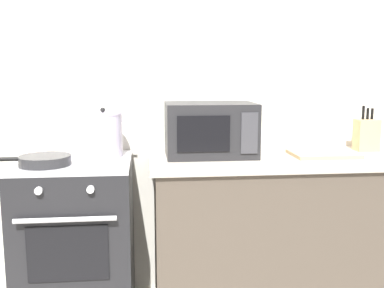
% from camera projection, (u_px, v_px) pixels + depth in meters
% --- Properties ---
extents(back_wall, '(4.40, 0.10, 2.50)m').
position_uv_depth(back_wall, '(188.00, 95.00, 2.78)').
color(back_wall, silver).
rests_on(back_wall, ground_plane).
extents(lower_cabinet_right, '(1.64, 0.56, 0.88)m').
position_uv_depth(lower_cabinet_right, '(295.00, 236.00, 2.62)').
color(lower_cabinet_right, '#4C4238').
rests_on(lower_cabinet_right, ground_plane).
extents(countertop_right, '(1.70, 0.60, 0.04)m').
position_uv_depth(countertop_right, '(298.00, 159.00, 2.55)').
color(countertop_right, '#ADA393').
rests_on(countertop_right, lower_cabinet_right).
extents(stove, '(0.60, 0.64, 0.92)m').
position_uv_depth(stove, '(78.00, 242.00, 2.47)').
color(stove, black).
rests_on(stove, ground_plane).
extents(stock_pot, '(0.30, 0.22, 0.28)m').
position_uv_depth(stock_pot, '(103.00, 134.00, 2.51)').
color(stock_pot, silver).
rests_on(stock_pot, stove).
extents(frying_pan, '(0.46, 0.26, 0.05)m').
position_uv_depth(frying_pan, '(44.00, 160.00, 2.28)').
color(frying_pan, '#28282B').
rests_on(frying_pan, stove).
extents(microwave, '(0.50, 0.37, 0.30)m').
position_uv_depth(microwave, '(210.00, 129.00, 2.53)').
color(microwave, '#232326').
rests_on(microwave, countertop_right).
extents(cutting_board, '(0.36, 0.26, 0.02)m').
position_uv_depth(cutting_board, '(323.00, 154.00, 2.54)').
color(cutting_board, tan).
rests_on(cutting_board, countertop_right).
extents(knife_block, '(0.13, 0.10, 0.27)m').
position_uv_depth(knife_block, '(366.00, 135.00, 2.70)').
color(knife_block, tan).
rests_on(knife_block, countertop_right).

